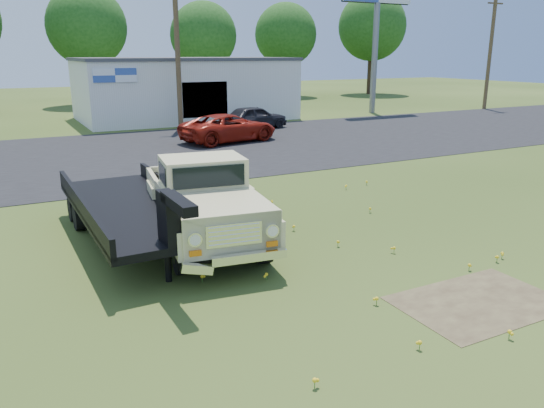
{
  "coord_description": "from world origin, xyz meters",
  "views": [
    {
      "loc": [
        -5.98,
        -9.11,
        4.41
      ],
      "look_at": [
        -0.71,
        1.0,
        1.17
      ],
      "focal_mm": 35.0,
      "sensor_mm": 36.0,
      "label": 1
    }
  ],
  "objects_px": {
    "vintage_pickup_truck": "(204,200)",
    "flatbed_trailer": "(132,202)",
    "dark_sedan": "(255,117)",
    "red_pickup": "(229,128)"
  },
  "relations": [
    {
      "from": "vintage_pickup_truck",
      "to": "red_pickup",
      "type": "height_order",
      "value": "vintage_pickup_truck"
    },
    {
      "from": "vintage_pickup_truck",
      "to": "dark_sedan",
      "type": "xyz_separation_m",
      "value": [
        9.75,
        17.41,
        -0.35
      ]
    },
    {
      "from": "flatbed_trailer",
      "to": "red_pickup",
      "type": "relative_size",
      "value": 1.4
    },
    {
      "from": "dark_sedan",
      "to": "red_pickup",
      "type": "bearing_deg",
      "value": 129.9
    },
    {
      "from": "vintage_pickup_truck",
      "to": "flatbed_trailer",
      "type": "height_order",
      "value": "vintage_pickup_truck"
    },
    {
      "from": "vintage_pickup_truck",
      "to": "flatbed_trailer",
      "type": "relative_size",
      "value": 0.81
    },
    {
      "from": "vintage_pickup_truck",
      "to": "flatbed_trailer",
      "type": "xyz_separation_m",
      "value": [
        -1.52,
        0.82,
        -0.07
      ]
    },
    {
      "from": "flatbed_trailer",
      "to": "dark_sedan",
      "type": "distance_m",
      "value": 20.06
    },
    {
      "from": "red_pickup",
      "to": "flatbed_trailer",
      "type": "bearing_deg",
      "value": 136.82
    },
    {
      "from": "red_pickup",
      "to": "dark_sedan",
      "type": "relative_size",
      "value": 1.26
    }
  ]
}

